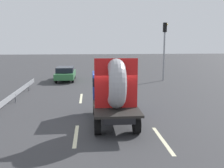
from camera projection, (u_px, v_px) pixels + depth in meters
ground_plane at (107, 123)px, 12.59m from camera, size 120.00×120.00×0.00m
flatbed_truck at (113, 89)px, 12.82m from camera, size 2.02×4.83×3.25m
distant_sedan at (65, 73)px, 25.55m from camera, size 1.81×4.22×1.38m
traffic_light at (164, 43)px, 25.13m from camera, size 0.42×0.36×5.64m
guardrail at (6, 101)px, 14.83m from camera, size 0.10×15.33×0.71m
lane_dash_left_near at (76, 136)px, 10.98m from camera, size 0.16×2.63×0.01m
lane_dash_left_far at (81, 98)px, 17.96m from camera, size 0.16×2.93×0.01m
lane_dash_right_near at (163, 140)px, 10.50m from camera, size 0.16×2.98×0.01m
lane_dash_right_far at (131, 96)px, 18.53m from camera, size 0.16×2.52×0.01m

